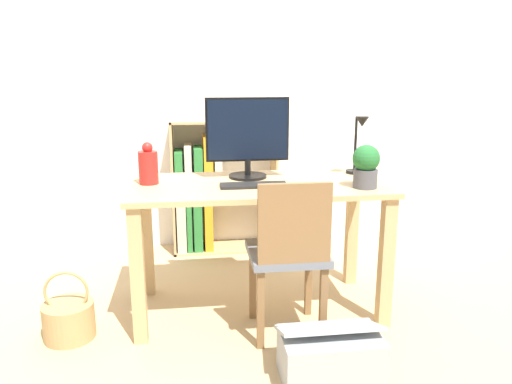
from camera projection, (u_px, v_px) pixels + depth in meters
name	position (u px, v px, depth m)	size (l,w,h in m)	color
ground_plane	(258.00, 308.00, 2.99)	(10.00, 10.00, 0.00)	tan
wall_back	(237.00, 81.00, 3.84)	(8.00, 0.05, 2.60)	white
desk	(258.00, 207.00, 2.84)	(1.43, 0.70, 0.77)	tan
monitor	(248.00, 134.00, 2.89)	(0.49, 0.22, 0.47)	black
keyboard	(254.00, 185.00, 2.71)	(0.37, 0.12, 0.02)	black
vase	(148.00, 166.00, 2.76)	(0.11, 0.11, 0.23)	#B2231E
desk_lamp	(359.00, 140.00, 2.95)	(0.10, 0.19, 0.36)	black
potted_plant	(366.00, 166.00, 2.66)	(0.15, 0.15, 0.23)	#4C4C51
chair	(289.00, 251.00, 2.56)	(0.40, 0.40, 0.87)	slate
bookshelf	(207.00, 190.00, 3.84)	(0.80, 0.28, 1.02)	tan
basket	(69.00, 319.00, 2.64)	(0.27, 0.27, 0.38)	tan
storage_box	(330.00, 355.00, 2.29)	(0.46, 0.32, 0.28)	#999EA3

